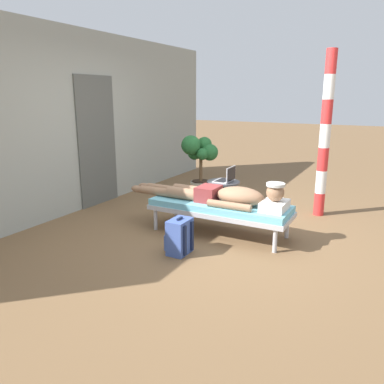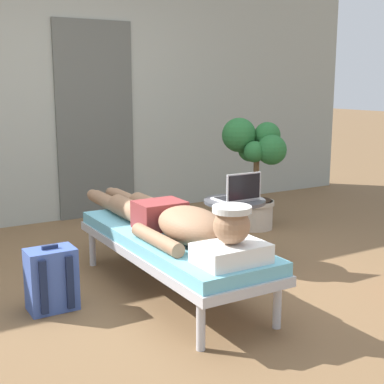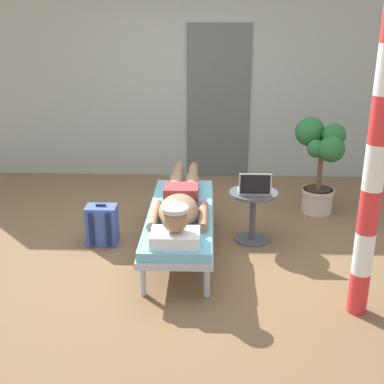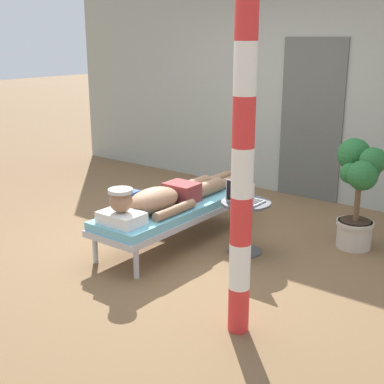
{
  "view_description": "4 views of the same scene",
  "coord_description": "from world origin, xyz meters",
  "views": [
    {
      "loc": [
        -4.24,
        -1.97,
        1.75
      ],
      "look_at": [
        -0.15,
        0.23,
        0.56
      ],
      "focal_mm": 35.72,
      "sensor_mm": 36.0,
      "label": 1
    },
    {
      "loc": [
        -1.67,
        -3.2,
        1.43
      ],
      "look_at": [
        0.25,
        0.02,
        0.67
      ],
      "focal_mm": 51.22,
      "sensor_mm": 36.0,
      "label": 2
    },
    {
      "loc": [
        0.31,
        -4.48,
        2.25
      ],
      "look_at": [
        0.15,
        -0.13,
        0.63
      ],
      "focal_mm": 47.22,
      "sensor_mm": 36.0,
      "label": 3
    },
    {
      "loc": [
        3.26,
        -3.92,
        2.05
      ],
      "look_at": [
        0.23,
        0.01,
        0.57
      ],
      "focal_mm": 49.04,
      "sensor_mm": 36.0,
      "label": 4
    }
  ],
  "objects": [
    {
      "name": "person_reclining",
      "position": [
        0.04,
        -0.11,
        0.52
      ],
      "size": [
        0.53,
        2.17,
        0.33
      ],
      "color": "white",
      "rests_on": "lounge_chair"
    },
    {
      "name": "ground_plane",
      "position": [
        0.0,
        0.0,
        0.0
      ],
      "size": [
        40.0,
        40.0,
        0.0
      ],
      "primitive_type": "plane",
      "color": "brown"
    },
    {
      "name": "house_door_panel",
      "position": [
        0.41,
        2.26,
        1.02
      ],
      "size": [
        0.84,
        0.03,
        2.04
      ],
      "primitive_type": "cube",
      "color": "#545651",
      "rests_on": "ground"
    },
    {
      "name": "backpack",
      "position": [
        -0.75,
        0.07,
        0.2
      ],
      "size": [
        0.3,
        0.26,
        0.42
      ],
      "color": "#3F59A5",
      "rests_on": "ground"
    },
    {
      "name": "lounge_chair",
      "position": [
        0.04,
        -0.07,
        0.35
      ],
      "size": [
        0.63,
        1.82,
        0.42
      ],
      "color": "#B7B7BC",
      "rests_on": "ground"
    },
    {
      "name": "potted_plant",
      "position": [
        1.54,
        0.99,
        0.66
      ],
      "size": [
        0.53,
        0.57,
        1.08
      ],
      "color": "#BFB29E",
      "rests_on": "ground"
    },
    {
      "name": "laptop",
      "position": [
        0.75,
        0.14,
        0.58
      ],
      "size": [
        0.31,
        0.24,
        0.23
      ],
      "color": "silver",
      "rests_on": "side_table"
    },
    {
      "name": "side_table",
      "position": [
        0.75,
        0.19,
        0.36
      ],
      "size": [
        0.48,
        0.48,
        0.52
      ],
      "color": "#4C4C51",
      "rests_on": "ground"
    },
    {
      "name": "porch_post",
      "position": [
        1.47,
        -1.05,
        1.18
      ],
      "size": [
        0.15,
        0.15,
        2.36
      ],
      "color": "red",
      "rests_on": "ground"
    },
    {
      "name": "house_wall_back",
      "position": [
        0.04,
        2.37,
        1.35
      ],
      "size": [
        7.6,
        0.2,
        2.7
      ],
      "primitive_type": "cube",
      "color": "#999E93",
      "rests_on": "ground"
    }
  ]
}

